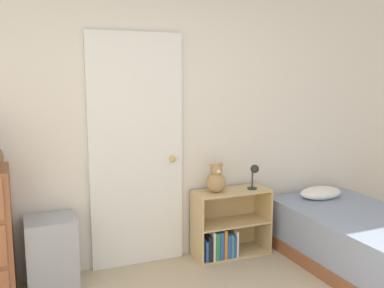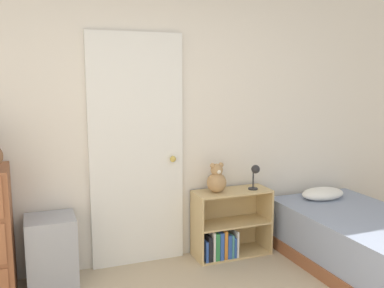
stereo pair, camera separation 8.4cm
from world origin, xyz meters
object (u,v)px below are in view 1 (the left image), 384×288
(bookshelf, at_px, (225,230))
(desk_lamp, at_px, (254,172))
(storage_bin, at_px, (52,253))
(teddy_bear, at_px, (216,180))
(bed, at_px, (370,244))

(bookshelf, bearing_deg, desk_lamp, -8.89)
(storage_bin, relative_size, teddy_bear, 2.08)
(storage_bin, relative_size, desk_lamp, 2.43)
(bookshelf, distance_m, desk_lamp, 0.62)
(storage_bin, distance_m, bookshelf, 1.57)
(bookshelf, xyz_separation_m, teddy_bear, (-0.10, -0.00, 0.51))
(desk_lamp, distance_m, bed, 1.18)
(desk_lamp, bearing_deg, storage_bin, 179.62)
(bookshelf, relative_size, desk_lamp, 3.07)
(bookshelf, distance_m, teddy_bear, 0.51)
(storage_bin, bearing_deg, teddy_bear, 1.09)
(storage_bin, bearing_deg, bookshelf, 1.16)
(teddy_bear, height_order, desk_lamp, teddy_bear)
(bookshelf, bearing_deg, storage_bin, -178.84)
(bookshelf, height_order, desk_lamp, desk_lamp)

